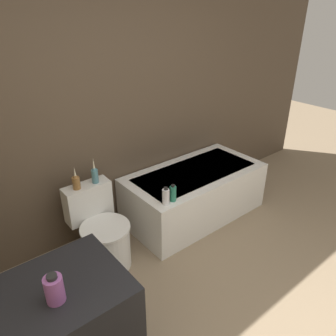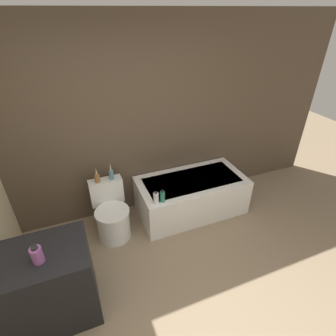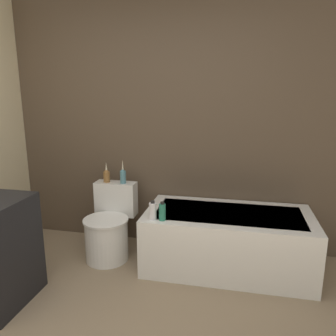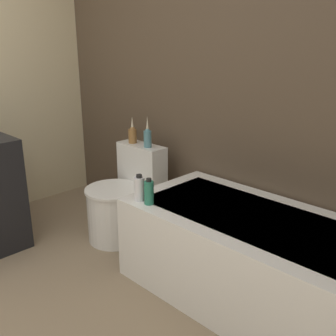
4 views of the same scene
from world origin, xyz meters
name	(u,v)px [view 3 (image 3 of 4)]	position (x,y,z in m)	size (l,w,h in m)	color
wall_back_tiled	(153,123)	(0.00, 2.16, 1.30)	(6.40, 0.06, 2.60)	brown
bathtub	(227,240)	(0.82, 1.73, 0.27)	(1.51, 0.77, 0.54)	white
toilet	(109,229)	(-0.34, 1.69, 0.29)	(0.43, 0.59, 0.71)	white
vase_gold	(107,175)	(-0.43, 1.90, 0.78)	(0.07, 0.07, 0.21)	olive
vase_silver	(123,176)	(-0.25, 1.89, 0.79)	(0.06, 0.06, 0.24)	teal
shampoo_bottle_tall	(153,211)	(0.18, 1.43, 0.62)	(0.06, 0.06, 0.17)	silver
shampoo_bottle_short	(162,212)	(0.27, 1.43, 0.61)	(0.06, 0.06, 0.17)	#267259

